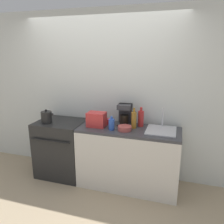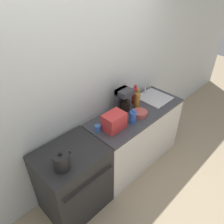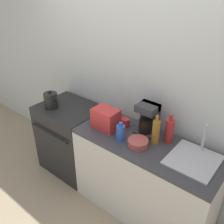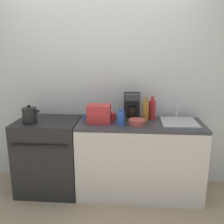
% 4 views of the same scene
% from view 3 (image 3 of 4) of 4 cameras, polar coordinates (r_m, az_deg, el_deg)
% --- Properties ---
extents(ground_plane, '(12.00, 12.00, 0.00)m').
position_cam_3_polar(ground_plane, '(3.10, -5.04, -19.49)').
color(ground_plane, tan).
extents(wall_back, '(8.00, 0.05, 2.60)m').
position_cam_3_polar(wall_back, '(2.74, 3.37, 7.33)').
color(wall_back, silver).
rests_on(wall_back, ground_plane).
extents(stove, '(0.74, 0.64, 0.91)m').
position_cam_3_polar(stove, '(3.27, -9.26, -5.79)').
color(stove, black).
rests_on(stove, ground_plane).
extents(counter_block, '(1.46, 0.58, 0.91)m').
position_cam_3_polar(counter_block, '(2.70, 7.26, -14.75)').
color(counter_block, silver).
rests_on(counter_block, ground_plane).
extents(kettle, '(0.20, 0.16, 0.22)m').
position_cam_3_polar(kettle, '(3.04, -13.79, 2.64)').
color(kettle, black).
rests_on(kettle, stove).
extents(toaster, '(0.26, 0.19, 0.21)m').
position_cam_3_polar(toaster, '(2.56, -1.43, -1.50)').
color(toaster, red).
rests_on(toaster, counter_block).
extents(coffee_maker, '(0.20, 0.18, 0.32)m').
position_cam_3_polar(coffee_maker, '(2.48, 8.19, -1.32)').
color(coffee_maker, '#333338').
rests_on(coffee_maker, counter_block).
extents(sink_tray, '(0.40, 0.43, 0.28)m').
position_cam_3_polar(sink_tray, '(2.30, 18.19, -10.08)').
color(sink_tray, '#B7B7BC').
rests_on(sink_tray, counter_block).
extents(bottle_red, '(0.08, 0.08, 0.29)m').
position_cam_3_polar(bottle_red, '(2.41, 12.98, -4.09)').
color(bottle_red, '#B72828').
rests_on(bottle_red, counter_block).
extents(bottle_blue, '(0.08, 0.08, 0.20)m').
position_cam_3_polar(bottle_blue, '(2.39, 1.98, -4.73)').
color(bottle_blue, '#2D56B7').
rests_on(bottle_blue, counter_block).
extents(bottle_amber, '(0.07, 0.07, 0.30)m').
position_cam_3_polar(bottle_amber, '(2.35, 9.99, -4.50)').
color(bottle_amber, '#9E6B23').
rests_on(bottle_amber, counter_block).
extents(cup_red, '(0.09, 0.09, 0.08)m').
position_cam_3_polar(cup_red, '(2.62, 3.03, -2.38)').
color(cup_red, red).
rests_on(cup_red, counter_block).
extents(cup_blue, '(0.08, 0.08, 0.08)m').
position_cam_3_polar(cup_blue, '(2.76, -2.59, -0.68)').
color(cup_blue, '#3860B2').
rests_on(cup_blue, counter_block).
extents(bowl, '(0.19, 0.19, 0.06)m').
position_cam_3_polar(bowl, '(2.35, 5.97, -6.99)').
color(bowl, '#B24C47').
rests_on(bowl, counter_block).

